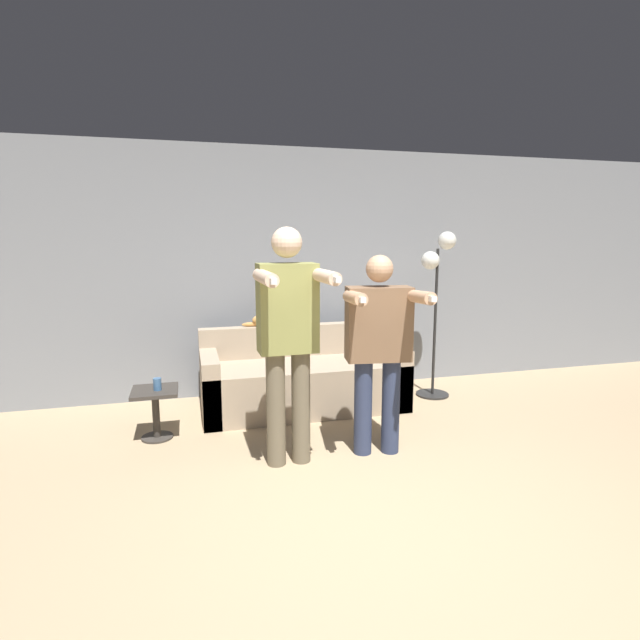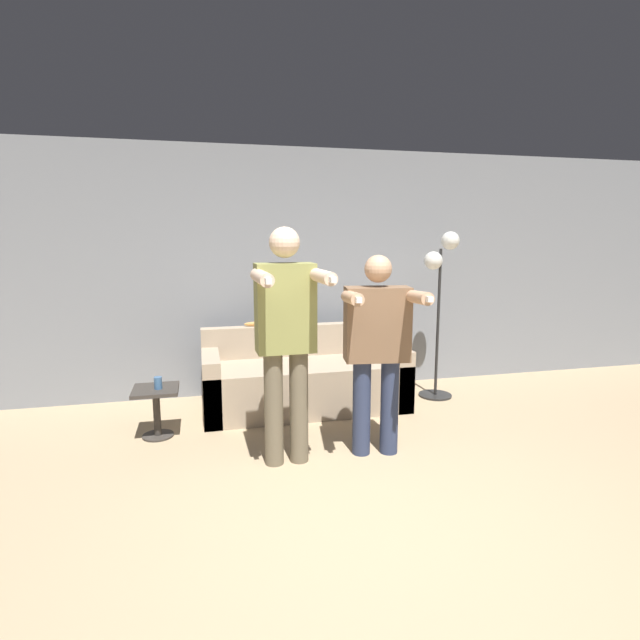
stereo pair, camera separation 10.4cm
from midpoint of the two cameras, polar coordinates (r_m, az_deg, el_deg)
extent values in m
plane|color=tan|center=(3.06, 9.09, -24.00)|extent=(16.00, 16.00, 0.00)
cube|color=gray|center=(5.40, -2.65, 5.46)|extent=(10.00, 0.05, 2.60)
cube|color=tan|center=(4.95, -1.08, -7.49)|extent=(1.97, 0.81, 0.47)
cube|color=tan|center=(5.17, -1.89, -2.28)|extent=(1.97, 0.14, 0.32)
cube|color=tan|center=(4.83, -11.70, -7.28)|extent=(0.16, 0.81, 0.61)
cube|color=tan|center=(5.19, 8.75, -5.98)|extent=(0.16, 0.81, 0.61)
cylinder|color=#6B604C|center=(3.74, -4.51, -10.09)|extent=(0.14, 0.14, 0.86)
cylinder|color=#6B604C|center=(3.78, -1.63, -9.87)|extent=(0.14, 0.14, 0.86)
cube|color=#8C8E4C|center=(3.58, -3.17, 1.38)|extent=(0.43, 0.23, 0.64)
sphere|color=beige|center=(3.55, -3.24, 8.85)|extent=(0.22, 0.22, 0.22)
cylinder|color=beige|center=(3.27, -5.78, 4.86)|extent=(0.10, 0.50, 0.09)
cube|color=white|center=(3.03, -5.04, 4.50)|extent=(0.04, 0.12, 0.04)
cylinder|color=beige|center=(3.36, 1.02, 5.03)|extent=(0.10, 0.50, 0.09)
cube|color=white|center=(3.12, 2.27, 4.68)|extent=(0.04, 0.12, 0.04)
cylinder|color=#2D3856|center=(3.94, 5.54, -9.92)|extent=(0.14, 0.14, 0.75)
cylinder|color=#2D3856|center=(3.98, 8.69, -9.76)|extent=(0.14, 0.14, 0.75)
cube|color=brown|center=(3.79, 7.33, -0.45)|extent=(0.51, 0.29, 0.56)
sphere|color=tan|center=(3.74, 7.46, 5.82)|extent=(0.21, 0.21, 0.21)
cylinder|color=tan|center=(3.47, 4.54, 2.54)|extent=(0.16, 0.51, 0.13)
cube|color=white|center=(3.23, 5.28, 2.31)|extent=(0.05, 0.13, 0.04)
cylinder|color=tan|center=(3.58, 11.89, 2.57)|extent=(0.16, 0.51, 0.13)
cube|color=white|center=(3.34, 13.13, 2.34)|extent=(0.05, 0.13, 0.04)
ellipsoid|color=tan|center=(5.08, -4.99, 0.09)|extent=(0.35, 0.11, 0.14)
sphere|color=tan|center=(5.10, -3.36, 0.67)|extent=(0.10, 0.10, 0.10)
ellipsoid|color=tan|center=(5.08, -7.04, -0.46)|extent=(0.19, 0.04, 0.04)
cone|color=tan|center=(5.07, -3.52, 1.05)|extent=(0.03, 0.03, 0.03)
cone|color=tan|center=(5.10, -3.59, 1.10)|extent=(0.03, 0.03, 0.03)
cylinder|color=black|center=(5.53, 13.55, -8.35)|extent=(0.35, 0.35, 0.02)
cylinder|color=black|center=(5.35, 13.87, -0.47)|extent=(0.03, 0.03, 1.56)
sphere|color=white|center=(5.32, 15.22, 8.75)|extent=(0.19, 0.19, 0.19)
sphere|color=white|center=(5.24, 13.38, 6.62)|extent=(0.19, 0.19, 0.19)
cylinder|color=#38332D|center=(4.56, -17.37, -12.49)|extent=(0.26, 0.26, 0.02)
cylinder|color=#38332D|center=(4.49, -17.50, -10.23)|extent=(0.06, 0.06, 0.40)
cube|color=#38332D|center=(4.42, -17.64, -7.63)|extent=(0.37, 0.37, 0.03)
cylinder|color=#3D6693|center=(4.38, -17.37, -6.89)|extent=(0.07, 0.07, 0.10)
camera|label=1|loc=(0.05, -89.30, 0.12)|focal=28.00mm
camera|label=2|loc=(0.05, 90.70, -0.12)|focal=28.00mm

